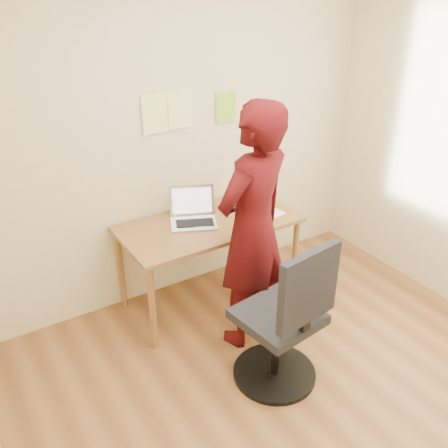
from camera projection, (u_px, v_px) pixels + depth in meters
room at (336, 224)px, 2.56m from camera, size 3.58×3.58×2.78m
desk at (209, 232)px, 3.94m from camera, size 1.40×0.70×0.74m
laptop at (193, 215)px, 3.89m from camera, size 0.45×0.43×0.26m
paper_sheet at (262, 210)px, 4.08m from camera, size 0.28×0.36×0.00m
phone at (252, 220)px, 3.92m from camera, size 0.10×0.14×0.01m
wall_note_left at (155, 114)px, 3.68m from camera, size 0.21×0.00×0.30m
wall_note_mid at (180, 109)px, 3.78m from camera, size 0.21×0.00×0.30m
wall_note_right at (226, 108)px, 3.99m from camera, size 0.18×0.00×0.24m
office_chair at (285, 326)px, 3.20m from camera, size 0.57×0.57×1.10m
person at (253, 229)px, 3.44m from camera, size 0.76×0.60×1.81m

